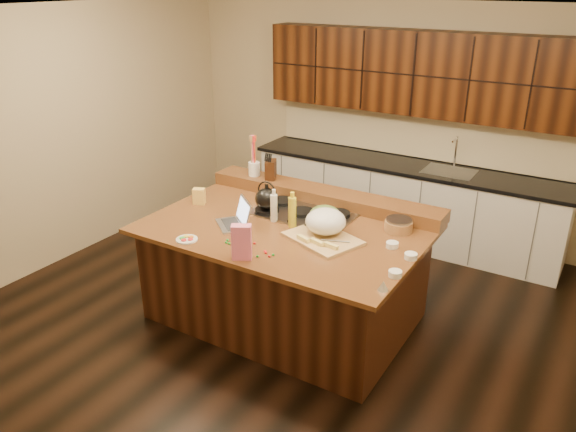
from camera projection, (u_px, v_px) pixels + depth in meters
The scene contains 32 objects.
room at pixel (285, 180), 4.73m from camera, with size 5.52×5.02×2.72m.
island at pixel (285, 272), 5.08m from camera, with size 2.40×1.60×0.92m.
back_ledge at pixel (323, 195), 5.42m from camera, with size 2.40×0.30×0.12m, color black.
cooktop at pixel (302, 213), 5.13m from camera, with size 0.92×0.52×0.05m.
back_counter at pixel (408, 159), 6.48m from camera, with size 3.70×0.66×2.40m.
kettle at pixel (267, 198), 5.12m from camera, with size 0.22×0.22×0.20m, color black.
green_bowl at pixel (325, 214), 4.84m from camera, with size 0.27×0.27×0.15m, color #557930.
laptop at pixel (237, 219), 4.91m from camera, with size 0.41×0.40×0.23m.
oil_bottle at pixel (292, 212), 4.84m from camera, with size 0.07×0.07×0.27m, color gold.
vinegar_bottle at pixel (274, 208), 4.96m from camera, with size 0.06×0.06×0.25m, color silver.
wooden_tray at pixel (325, 225), 4.66m from camera, with size 0.70×0.60×0.24m.
ramekin_a at pixel (395, 274), 4.08m from camera, with size 0.10×0.10×0.04m, color white.
ramekin_b at pixel (411, 256), 4.33m from camera, with size 0.10×0.10×0.04m, color white.
ramekin_c at pixel (392, 245), 4.51m from camera, with size 0.10×0.10×0.04m, color white.
strainer_bowl at pixel (399, 226), 4.80m from camera, with size 0.24×0.24×0.09m, color #996B3F.
kitchen_timer at pixel (383, 285), 3.90m from camera, with size 0.08×0.08×0.07m, color silver.
pink_bag at pixel (242, 242), 4.29m from camera, with size 0.15×0.08×0.28m, color pink.
candy_plate at pixel (187, 239), 4.64m from camera, with size 0.18×0.18×0.01m, color white.
package_box at pixel (199, 196), 5.36m from camera, with size 0.11×0.08×0.15m, color #F3C756.
utensil_crock at pixel (254, 169), 5.76m from camera, with size 0.12×0.12×0.14m, color white.
knife_block at pixel (271, 170), 5.65m from camera, with size 0.10×0.16×0.19m, color black.
gumdrop_0 at pixel (249, 247), 4.51m from camera, with size 0.02×0.02×0.02m, color red.
gumdrop_1 at pixel (228, 240), 4.62m from camera, with size 0.02×0.02×0.02m, color #198C26.
gumdrop_2 at pixel (254, 243), 4.57m from camera, with size 0.02×0.02×0.02m, color red.
gumdrop_3 at pixel (229, 244), 4.56m from camera, with size 0.02×0.02×0.02m, color #198C26.
gumdrop_4 at pixel (266, 253), 4.42m from camera, with size 0.02×0.02×0.02m, color red.
gumdrop_5 at pixel (257, 256), 4.36m from camera, with size 0.02×0.02×0.02m, color #198C26.
gumdrop_6 at pixel (269, 256), 4.36m from camera, with size 0.02×0.02×0.02m, color red.
gumdrop_7 at pixel (273, 255), 4.38m from camera, with size 0.02×0.02×0.02m, color #198C26.
gumdrop_8 at pixel (240, 242), 4.59m from camera, with size 0.02×0.02×0.02m, color red.
gumdrop_9 at pixel (226, 242), 4.58m from camera, with size 0.02×0.02×0.02m, color #198C26.
gumdrop_10 at pixel (265, 251), 4.44m from camera, with size 0.02×0.02×0.02m, color red.
Camera 1 is at (2.35, -3.80, 2.94)m, focal length 35.00 mm.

